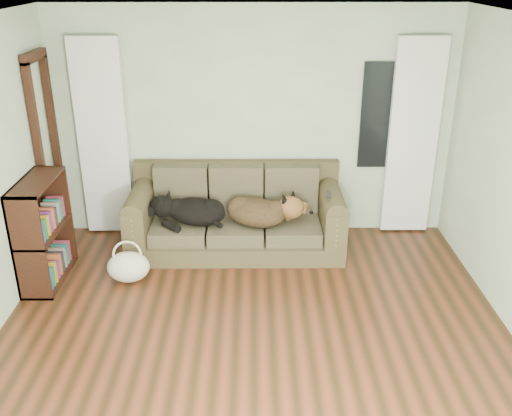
{
  "coord_description": "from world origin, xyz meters",
  "views": [
    {
      "loc": [
        -0.0,
        -3.79,
        3.0
      ],
      "look_at": [
        0.02,
        1.6,
        0.65
      ],
      "focal_mm": 40.0,
      "sensor_mm": 36.0,
      "label": 1
    }
  ],
  "objects_px": {
    "sofa": "(236,212)",
    "dog_black_lab": "(192,212)",
    "bookshelf": "(44,234)",
    "dog_shepherd": "(260,212)",
    "tote_bag": "(128,267)"
  },
  "relations": [
    {
      "from": "sofa",
      "to": "bookshelf",
      "type": "relative_size",
      "value": 2.19
    },
    {
      "from": "sofa",
      "to": "bookshelf",
      "type": "height_order",
      "value": "bookshelf"
    },
    {
      "from": "sofa",
      "to": "tote_bag",
      "type": "relative_size",
      "value": 5.45
    },
    {
      "from": "bookshelf",
      "to": "tote_bag",
      "type": "bearing_deg",
      "value": 0.81
    },
    {
      "from": "dog_black_lab",
      "to": "dog_shepherd",
      "type": "distance_m",
      "value": 0.74
    },
    {
      "from": "dog_shepherd",
      "to": "tote_bag",
      "type": "bearing_deg",
      "value": 52.52
    },
    {
      "from": "dog_shepherd",
      "to": "bookshelf",
      "type": "distance_m",
      "value": 2.23
    },
    {
      "from": "sofa",
      "to": "dog_black_lab",
      "type": "bearing_deg",
      "value": -171.22
    },
    {
      "from": "dog_black_lab",
      "to": "bookshelf",
      "type": "distance_m",
      "value": 1.54
    },
    {
      "from": "bookshelf",
      "to": "sofa",
      "type": "bearing_deg",
      "value": 23.74
    },
    {
      "from": "dog_black_lab",
      "to": "dog_shepherd",
      "type": "xyz_separation_m",
      "value": [
        0.74,
        -0.03,
        0.01
      ]
    },
    {
      "from": "dog_shepherd",
      "to": "tote_bag",
      "type": "relative_size",
      "value": 1.64
    },
    {
      "from": "dog_black_lab",
      "to": "tote_bag",
      "type": "height_order",
      "value": "dog_black_lab"
    },
    {
      "from": "tote_bag",
      "to": "dog_shepherd",
      "type": "bearing_deg",
      "value": 24.61
    },
    {
      "from": "sofa",
      "to": "dog_black_lab",
      "type": "relative_size",
      "value": 3.53
    }
  ]
}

